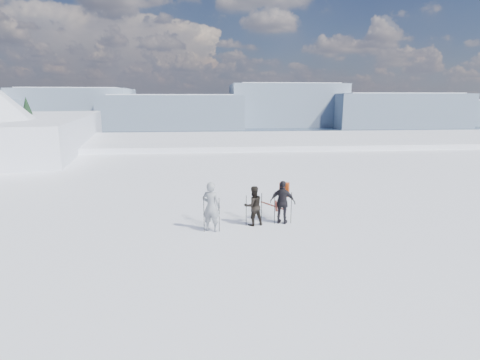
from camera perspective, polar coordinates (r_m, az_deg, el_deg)
The scene contains 8 objects.
lake_basin at distance 43.34m, azimuth -0.26°, elevation -2.79°, with size 820.00×820.00×71.62m.
far_mountain_range at distance 467.79m, azimuth -1.22°, elevation 10.90°, with size 770.00×110.00×53.00m.
skier_grey at distance 13.82m, azimuth -4.43°, elevation -4.07°, with size 0.68×0.45×1.88m, color gray.
skier_dark at distance 14.46m, azimuth 2.04°, elevation -3.95°, with size 0.76×0.59×1.56m, color black.
skier_pack at distance 14.72m, azimuth 6.53°, elevation -3.40°, with size 1.01×0.42×1.72m, color black.
backpack at distance 14.69m, azimuth 6.84°, elevation 1.11°, with size 0.37×0.21×0.55m, color #C24112.
ski_poles at distance 14.28m, azimuth 1.51°, elevation -4.71°, with size 3.43×0.70×1.36m.
skis_loose at distance 17.26m, azimuth 5.30°, elevation -3.92°, with size 0.96×1.69×0.03m.
Camera 1 is at (-3.65, -11.67, 4.84)m, focal length 28.00 mm.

